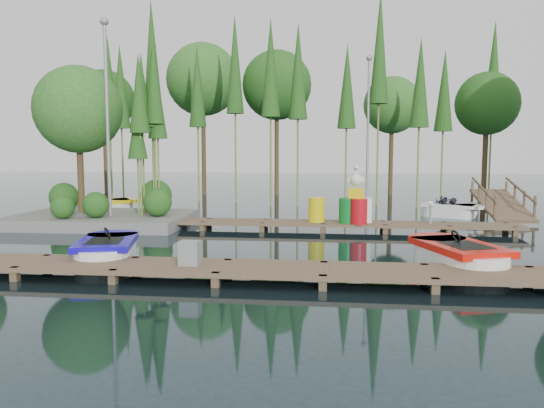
# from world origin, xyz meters

# --- Properties ---
(ground_plane) EXTENTS (90.00, 90.00, 0.00)m
(ground_plane) POSITION_xyz_m (0.00, 0.00, 0.00)
(ground_plane) COLOR #1D2F36
(near_dock) EXTENTS (18.00, 1.50, 0.50)m
(near_dock) POSITION_xyz_m (0.00, -4.50, 0.23)
(near_dock) COLOR brown
(near_dock) RESTS_ON ground
(far_dock) EXTENTS (15.00, 1.20, 0.50)m
(far_dock) POSITION_xyz_m (1.00, 2.50, 0.23)
(far_dock) COLOR brown
(far_dock) RESTS_ON ground
(island) EXTENTS (6.20, 4.20, 6.75)m
(island) POSITION_xyz_m (-6.30, 3.29, 3.18)
(island) COLOR slate
(island) RESTS_ON ground
(tree_screen) EXTENTS (34.42, 18.53, 10.31)m
(tree_screen) POSITION_xyz_m (-2.04, 10.60, 6.12)
(tree_screen) COLOR #47361E
(tree_screen) RESTS_ON ground
(lamp_island) EXTENTS (0.30, 0.30, 7.25)m
(lamp_island) POSITION_xyz_m (-5.50, 2.50, 4.26)
(lamp_island) COLOR gray
(lamp_island) RESTS_ON ground
(lamp_rear) EXTENTS (0.30, 0.30, 7.25)m
(lamp_rear) POSITION_xyz_m (4.00, 11.00, 4.26)
(lamp_rear) COLOR gray
(lamp_rear) RESTS_ON ground
(ramp) EXTENTS (1.50, 3.94, 1.49)m
(ramp) POSITION_xyz_m (9.00, 6.50, 0.59)
(ramp) COLOR brown
(ramp) RESTS_ON ground
(boat_blue) EXTENTS (1.91, 3.03, 0.95)m
(boat_blue) POSITION_xyz_m (-3.11, -3.21, 0.27)
(boat_blue) COLOR white
(boat_blue) RESTS_ON ground
(boat_red) EXTENTS (2.28, 3.28, 1.01)m
(boat_red) POSITION_xyz_m (5.18, -3.06, 0.29)
(boat_red) COLOR white
(boat_red) RESTS_ON ground
(boat_yellow_far) EXTENTS (3.01, 2.45, 1.38)m
(boat_yellow_far) POSITION_xyz_m (-7.43, 6.32, 0.29)
(boat_yellow_far) COLOR white
(boat_yellow_far) RESTS_ON ground
(boat_white_far) EXTENTS (2.80, 2.11, 1.21)m
(boat_white_far) POSITION_xyz_m (7.09, 6.70, 0.27)
(boat_white_far) COLOR white
(boat_white_far) RESTS_ON ground
(utility_cabinet) EXTENTS (0.42, 0.35, 0.51)m
(utility_cabinet) POSITION_xyz_m (-0.70, -4.50, 0.56)
(utility_cabinet) COLOR gray
(utility_cabinet) RESTS_ON near_dock
(yellow_barrel) EXTENTS (0.55, 0.55, 0.83)m
(yellow_barrel) POSITION_xyz_m (1.79, 2.50, 0.71)
(yellow_barrel) COLOR yellow
(yellow_barrel) RESTS_ON far_dock
(drum_cluster) EXTENTS (1.12, 1.02, 1.92)m
(drum_cluster) POSITION_xyz_m (3.12, 2.35, 0.87)
(drum_cluster) COLOR #0C6C21
(drum_cluster) RESTS_ON far_dock
(seagull_post) EXTENTS (0.47, 0.25, 0.75)m
(seagull_post) POSITION_xyz_m (5.55, 2.50, 0.81)
(seagull_post) COLOR gray
(seagull_post) RESTS_ON far_dock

